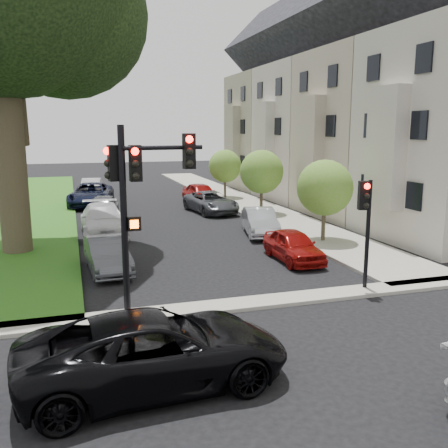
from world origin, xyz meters
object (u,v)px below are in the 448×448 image
object	(u,v)px
car_cross_near	(155,350)
car_parked_5	(107,255)
small_tree_a	(325,188)
car_parked_2	(211,202)
traffic_signal_secondary	(365,215)
car_parked_1	(260,222)
car_parked_9	(91,187)
car_parked_0	(293,246)
small_tree_c	(225,166)
small_tree_b	(262,172)
traffic_signal_main	(138,186)
car_parked_3	(201,193)
car_parked_7	(103,207)
car_parked_8	(91,194)
car_parked_6	(103,220)

from	to	relation	value
car_cross_near	car_parked_5	bearing A→B (deg)	-1.67
small_tree_a	car_parked_2	distance (m)	10.41
traffic_signal_secondary	car_parked_1	bearing A→B (deg)	90.12
car_parked_9	car_parked_0	bearing A→B (deg)	-65.48
small_tree_c	car_parked_2	xyz separation A→B (m)	(-2.80, -5.96, -1.83)
car_parked_1	small_tree_c	bearing A→B (deg)	92.37
small_tree_b	car_parked_2	size ratio (longest dim) A/B	0.83
traffic_signal_main	car_cross_near	distance (m)	5.18
small_tree_b	car_parked_0	bearing A→B (deg)	-104.52
traffic_signal_secondary	car_parked_5	size ratio (longest dim) A/B	0.94
car_parked_2	car_parked_3	size ratio (longest dim) A/B	1.12
small_tree_c	car_parked_0	xyz separation A→B (m)	(-2.79, -18.45, -1.87)
small_tree_b	car_cross_near	size ratio (longest dim) A/B	0.72
car_parked_3	car_parked_5	size ratio (longest dim) A/B	1.10
car_parked_0	car_parked_7	xyz separation A→B (m)	(-6.82, 12.47, 0.05)
small_tree_c	car_parked_3	xyz separation A→B (m)	(-2.45, -2.01, -1.77)
small_tree_a	car_parked_3	xyz separation A→B (m)	(-2.45, 13.78, -1.88)
small_tree_a	car_parked_7	world-z (taller)	small_tree_a
small_tree_b	traffic_signal_main	size ratio (longest dim) A/B	0.74
car_parked_0	car_parked_5	world-z (taller)	car_parked_5
small_tree_c	car_parked_2	distance (m)	6.83
traffic_signal_secondary	car_parked_9	distance (m)	28.64
car_cross_near	car_parked_8	distance (m)	26.18
car_parked_1	car_parked_5	world-z (taller)	car_parked_1
small_tree_c	traffic_signal_secondary	size ratio (longest dim) A/B	1.01
car_parked_0	traffic_signal_main	bearing A→B (deg)	-147.64
traffic_signal_secondary	car_parked_0	size ratio (longest dim) A/B	0.99
traffic_signal_main	car_parked_3	distance (m)	22.01
small_tree_a	small_tree_c	xyz separation A→B (m)	(0.00, 15.79, -0.12)
small_tree_a	car_cross_near	xyz separation A→B (m)	(-9.87, -11.05, -1.84)
car_cross_near	car_parked_8	world-z (taller)	car_parked_8
car_cross_near	car_parked_6	bearing A→B (deg)	-3.68
car_parked_8	car_parked_9	size ratio (longest dim) A/B	1.38
car_cross_near	car_parked_1	size ratio (longest dim) A/B	1.38
traffic_signal_main	car_parked_9	bearing A→B (deg)	90.50
car_parked_0	car_parked_8	xyz separation A→B (m)	(-7.28, 17.79, 0.16)
small_tree_b	car_parked_9	xyz separation A→B (m)	(-9.81, 12.57, -2.02)
car_parked_3	traffic_signal_secondary	bearing A→B (deg)	-95.19
car_parked_3	car_parked_9	distance (m)	10.09
traffic_signal_main	car_parked_7	size ratio (longest dim) A/B	1.33
car_parked_5	car_parked_6	bearing A→B (deg)	83.17
car_parked_7	car_parked_9	size ratio (longest dim) A/B	0.98
small_tree_b	traffic_signal_secondary	distance (m)	15.14
small_tree_b	traffic_signal_secondary	bearing A→B (deg)	-98.47
traffic_signal_main	traffic_signal_secondary	bearing A→B (deg)	-0.34
small_tree_c	car_parked_0	bearing A→B (deg)	-98.59
car_cross_near	car_parked_6	size ratio (longest dim) A/B	1.06
small_tree_c	car_parked_5	size ratio (longest dim) A/B	0.95
car_parked_0	car_parked_1	distance (m)	5.20
car_parked_3	car_parked_5	xyz separation A→B (m)	(-7.75, -15.76, -0.09)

